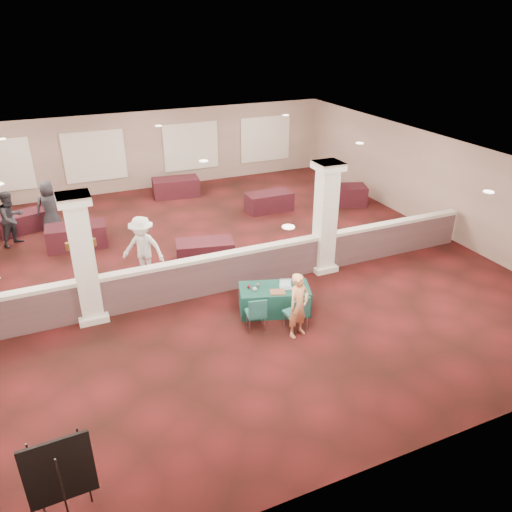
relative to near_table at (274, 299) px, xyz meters
name	(u,v)px	position (x,y,z in m)	size (l,w,h in m)	color
ground	(208,266)	(-0.72, 3.00, -0.33)	(16.00, 16.00, 0.00)	#451112
wall_back	(144,151)	(-0.72, 11.00, 1.27)	(16.00, 0.04, 3.20)	#806659
wall_front	(376,395)	(-0.72, -5.00, 1.27)	(16.00, 0.04, 3.20)	#806659
wall_right	(429,181)	(7.28, 3.00, 1.27)	(0.04, 16.00, 3.20)	#806659
ceiling	(203,160)	(-0.72, 3.00, 2.87)	(16.00, 16.00, 0.02)	white
partition_wall	(226,271)	(-0.72, 1.50, 0.24)	(15.60, 0.28, 1.10)	brown
column_left	(83,259)	(-4.22, 1.50, 1.31)	(0.72, 0.72, 3.20)	white
column_right	(325,217)	(2.28, 1.50, 1.31)	(0.72, 0.72, 3.20)	white
sconce_left	(68,246)	(-4.50, 1.50, 1.67)	(0.12, 0.12, 0.18)	brown
sconce_right	(94,242)	(-3.94, 1.50, 1.67)	(0.12, 0.12, 0.18)	brown
near_table	(274,299)	(0.00, 0.00, 0.00)	(1.73, 0.86, 0.66)	#0E362D
conf_chair_main	(298,311)	(0.11, -1.04, 0.23)	(0.53, 0.53, 0.95)	#1D5255
conf_chair_side	(257,312)	(-0.76, -0.63, 0.20)	(0.53, 0.53, 0.90)	#1D5255
easel_board	(60,472)	(-5.26, -4.00, 0.69)	(0.94, 0.48, 1.60)	black
woman	(298,305)	(0.05, -1.14, 0.46)	(0.57, 0.38, 1.58)	#E18F61
far_table_front_left	(77,236)	(-4.10, 6.00, 0.04)	(1.81, 0.91, 0.73)	black
far_table_front_center	(205,252)	(-0.71, 3.30, 0.01)	(1.68, 0.84, 0.68)	black
far_table_front_right	(342,195)	(5.78, 5.95, 0.04)	(1.82, 0.91, 0.74)	black
far_table_back_left	(21,222)	(-5.71, 8.07, -0.01)	(1.60, 0.80, 0.65)	black
far_table_back_center	(176,187)	(0.12, 9.50, 0.04)	(1.83, 0.91, 0.74)	black
far_table_back_right	(269,202)	(2.89, 6.48, 0.02)	(1.72, 0.86, 0.70)	black
attendee_a	(12,218)	(-5.90, 7.00, 0.56)	(0.86, 0.48, 1.79)	black
attendee_b	(143,249)	(-2.58, 3.00, 0.60)	(1.19, 0.55, 1.86)	silver
attendee_c	(333,184)	(5.31, 5.94, 0.55)	(1.03, 0.49, 1.76)	black
attendee_d	(50,207)	(-4.72, 7.52, 0.57)	(0.89, 0.48, 1.81)	black
laptop_base	(286,288)	(0.24, -0.13, 0.34)	(0.30, 0.21, 0.02)	silver
laptop_screen	(285,282)	(0.28, -0.03, 0.45)	(0.30, 0.01, 0.20)	silver
screen_glow	(285,283)	(0.28, -0.03, 0.43)	(0.27, 0.00, 0.17)	silver
knitting	(278,292)	(-0.03, -0.23, 0.35)	(0.36, 0.27, 0.03)	orange
yarn_cream	(255,289)	(-0.50, 0.07, 0.38)	(0.10, 0.10, 0.10)	beige
yarn_red	(249,287)	(-0.59, 0.24, 0.38)	(0.09, 0.09, 0.09)	maroon
yarn_grey	(258,285)	(-0.35, 0.23, 0.38)	(0.09, 0.09, 0.09)	#55565B
scissors	(300,292)	(0.48, -0.43, 0.34)	(0.11, 0.03, 0.01)	#B0121E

